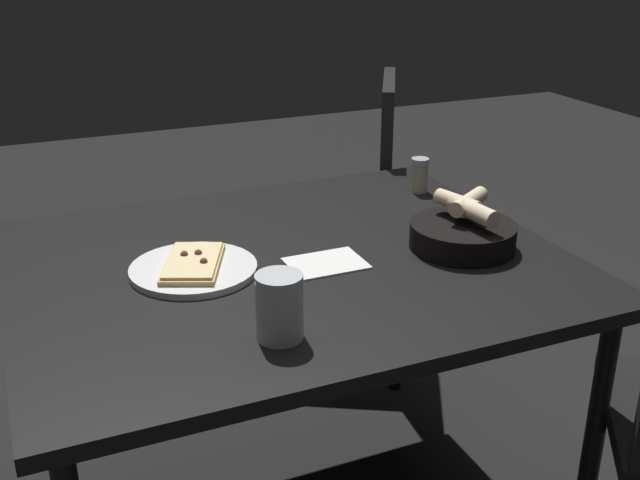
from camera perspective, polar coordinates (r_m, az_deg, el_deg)
dining_table at (r=1.68m, az=-2.38°, el=-3.12°), size 1.16×0.96×0.71m
pizza_plate at (r=1.60m, az=-9.36°, el=-2.01°), size 0.26×0.26×0.04m
bread_basket at (r=1.72m, az=10.51°, el=0.62°), size 0.23×0.23×0.11m
beer_glass at (r=1.32m, az=-3.01°, el=-5.26°), size 0.08×0.08×0.12m
pepper_shaker at (r=2.07m, az=7.37°, el=4.65°), size 0.05×0.05×0.09m
napkin at (r=1.62m, az=0.45°, el=-1.74°), size 0.16×0.12×0.00m
chair_far at (r=2.56m, az=2.31°, el=3.01°), size 0.60×0.60×0.93m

